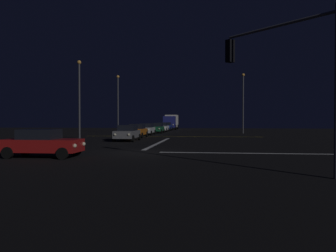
# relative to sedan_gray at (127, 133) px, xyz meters

# --- Properties ---
(ground) EXTENTS (120.00, 120.00, 0.10)m
(ground) POSITION_rel_sedan_gray_xyz_m (3.49, -10.95, -0.85)
(ground) COLOR black
(stop_line_north) EXTENTS (0.35, 14.66, 0.01)m
(stop_line_north) POSITION_rel_sedan_gray_xyz_m (3.49, -2.41, -0.80)
(stop_line_north) COLOR white
(stop_line_north) RESTS_ON ground
(centre_line_ns) EXTENTS (22.00, 0.15, 0.01)m
(centre_line_ns) POSITION_rel_sedan_gray_xyz_m (3.49, 9.19, -0.80)
(centre_line_ns) COLOR yellow
(centre_line_ns) RESTS_ON ground
(crosswalk_bar_east) EXTENTS (14.66, 0.40, 0.01)m
(crosswalk_bar_east) POSITION_rel_sedan_gray_xyz_m (12.14, -10.95, -0.80)
(crosswalk_bar_east) COLOR white
(crosswalk_bar_east) RESTS_ON ground
(sedan_gray) EXTENTS (2.02, 4.33, 1.57)m
(sedan_gray) POSITION_rel_sedan_gray_xyz_m (0.00, 0.00, 0.00)
(sedan_gray) COLOR slate
(sedan_gray) RESTS_ON ground
(sedan_orange) EXTENTS (2.02, 4.33, 1.57)m
(sedan_orange) POSITION_rel_sedan_gray_xyz_m (-0.46, 6.70, 0.00)
(sedan_orange) COLOR #C66014
(sedan_orange) RESTS_ON ground
(sedan_silver) EXTENTS (2.02, 4.33, 1.57)m
(sedan_silver) POSITION_rel_sedan_gray_xyz_m (-0.50, 13.13, 0.00)
(sedan_silver) COLOR #B7B7BC
(sedan_silver) RESTS_ON ground
(sedan_green) EXTENTS (2.02, 4.33, 1.57)m
(sedan_green) POSITION_rel_sedan_gray_xyz_m (-0.01, 19.43, 0.00)
(sedan_green) COLOR #14512D
(sedan_green) RESTS_ON ground
(sedan_white) EXTENTS (2.02, 4.33, 1.57)m
(sedan_white) POSITION_rel_sedan_gray_xyz_m (0.09, 24.90, 0.00)
(sedan_white) COLOR silver
(sedan_white) RESTS_ON ground
(sedan_blue) EXTENTS (2.02, 4.33, 1.57)m
(sedan_blue) POSITION_rel_sedan_gray_xyz_m (0.03, 31.29, 0.00)
(sedan_blue) COLOR navy
(sedan_blue) RESTS_ON ground
(box_truck) EXTENTS (2.68, 8.28, 3.08)m
(box_truck) POSITION_rel_sedan_gray_xyz_m (0.07, 39.22, 0.91)
(box_truck) COLOR navy
(box_truck) RESTS_ON ground
(sedan_red_crossing) EXTENTS (4.33, 2.02, 1.57)m
(sedan_red_crossing) POSITION_rel_sedan_gray_xyz_m (-1.31, -14.61, 0.00)
(sedan_red_crossing) COLOR maroon
(sedan_red_crossing) RESTS_ON ground
(traffic_signal_se) EXTENTS (3.84, 3.84, 6.25)m
(traffic_signal_se) POSITION_rel_sedan_gray_xyz_m (10.92, -18.38, 3.56)
(traffic_signal_se) COLOR #4C4C51
(traffic_signal_se) RESTS_ON ground
(streetlamp_right_far) EXTENTS (0.44, 0.44, 9.02)m
(streetlamp_right_far) POSITION_rel_sedan_gray_xyz_m (13.14, 19.19, 4.40)
(streetlamp_right_far) COLOR #424247
(streetlamp_right_far) RESTS_ON ground
(streetlamp_left_near) EXTENTS (0.44, 0.44, 8.60)m
(streetlamp_left_near) POSITION_rel_sedan_gray_xyz_m (-6.15, 3.19, 4.18)
(streetlamp_left_near) COLOR #424247
(streetlamp_left_near) RESTS_ON ground
(streetlamp_left_far) EXTENTS (0.44, 0.44, 9.04)m
(streetlamp_left_far) POSITION_rel_sedan_gray_xyz_m (-6.15, 19.19, 4.41)
(streetlamp_left_far) COLOR #424247
(streetlamp_left_far) RESTS_ON ground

